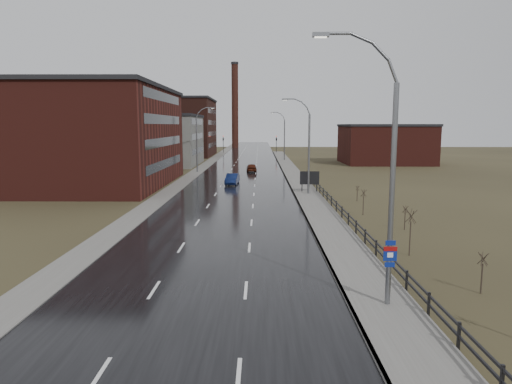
{
  "coord_description": "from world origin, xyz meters",
  "views": [
    {
      "loc": [
        2.99,
        -17.82,
        8.2
      ],
      "look_at": [
        2.7,
        17.8,
        3.0
      ],
      "focal_mm": 32.0,
      "sensor_mm": 36.0,
      "label": 1
    }
  ],
  "objects_px": {
    "streetlight_main": "(385,175)",
    "car_far": "(252,168)",
    "car_near": "(232,179)",
    "billboard": "(310,178)"
  },
  "relations": [
    {
      "from": "billboard",
      "to": "streetlight_main",
      "type": "bearing_deg",
      "value": -91.01
    },
    {
      "from": "car_near",
      "to": "car_far",
      "type": "distance_m",
      "value": 17.8
    },
    {
      "from": "streetlight_main",
      "to": "billboard",
      "type": "bearing_deg",
      "value": 88.99
    },
    {
      "from": "billboard",
      "to": "car_near",
      "type": "height_order",
      "value": "billboard"
    },
    {
      "from": "billboard",
      "to": "car_far",
      "type": "distance_m",
      "value": 26.61
    },
    {
      "from": "streetlight_main",
      "to": "billboard",
      "type": "relative_size",
      "value": 4.54
    },
    {
      "from": "streetlight_main",
      "to": "car_near",
      "type": "distance_m",
      "value": 44.83
    },
    {
      "from": "billboard",
      "to": "car_far",
      "type": "xyz_separation_m",
      "value": [
        -7.55,
        25.49,
        -1.05
      ]
    },
    {
      "from": "streetlight_main",
      "to": "car_far",
      "type": "xyz_separation_m",
      "value": [
        -6.93,
        61.16,
        -5.33
      ]
    },
    {
      "from": "streetlight_main",
      "to": "car_far",
      "type": "height_order",
      "value": "streetlight_main"
    }
  ]
}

